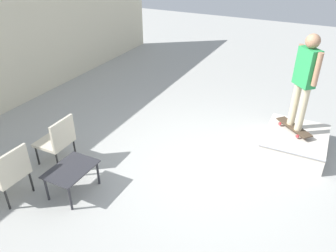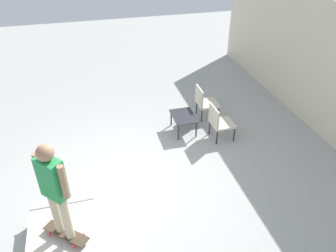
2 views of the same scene
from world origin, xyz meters
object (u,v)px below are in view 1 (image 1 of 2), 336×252
skate_ramp_box (295,142)px  patio_chair_right (58,139)px  skateboard_on_ramp (294,127)px  coffee_table (71,172)px  patio_chair_left (9,172)px  person_skater (305,75)px

skate_ramp_box → patio_chair_right: (-2.22, 3.56, 0.31)m
skateboard_on_ramp → coffee_table: 3.94m
patio_chair_right → skateboard_on_ramp: bearing=122.3°
skate_ramp_box → patio_chair_left: 4.81m
skate_ramp_box → skateboard_on_ramp: 0.27m
person_skater → patio_chair_left: bearing=90.5°
patio_chair_right → person_skater: bearing=122.3°
skate_ramp_box → patio_chair_left: bearing=132.1°
skate_ramp_box → coffee_table: bearing=133.7°
coffee_table → patio_chair_left: patio_chair_left is taller
skateboard_on_ramp → patio_chair_right: (-2.31, 3.48, 0.06)m
person_skater → patio_chair_right: bearing=80.6°
person_skater → coffee_table: bearing=92.4°
coffee_table → patio_chair_left: 0.87m
skate_ramp_box → person_skater: (0.09, 0.07, 1.25)m
coffee_table → patio_chair_right: patio_chair_right is taller
skateboard_on_ramp → person_skater: 1.00m
person_skater → coffee_table: 4.08m
person_skater → coffee_table: person_skater is taller
skate_ramp_box → person_skater: bearing=40.9°
patio_chair_left → person_skater: bearing=134.4°
patio_chair_left → patio_chair_right: same height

